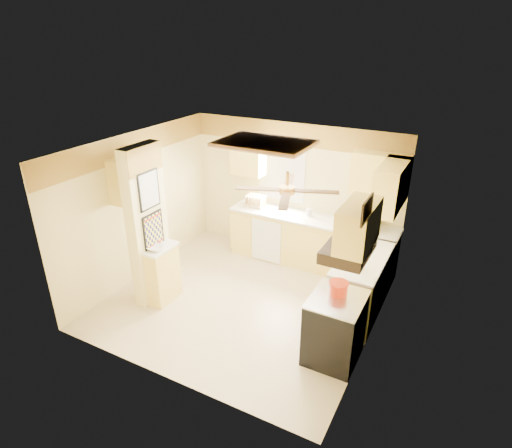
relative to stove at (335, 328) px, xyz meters
The scene contains 34 objects.
floor 1.82m from the stove, 161.77° to the left, with size 4.00×4.00×0.00m, color beige.
ceiling 2.69m from the stove, 161.77° to the left, with size 4.00×4.00×0.00m, color white.
wall_back 3.07m from the stove, 124.28° to the left, with size 4.00×4.00×0.00m, color beige.
wall_front 2.29m from the stove, 141.04° to the right, with size 4.00×4.00×0.00m, color beige.
wall_left 3.79m from the stove, behind, with size 3.80×3.80×0.00m, color beige.
wall_right 1.02m from the stove, 59.02° to the left, with size 3.80×3.80×0.00m, color beige.
wallpaper_border 3.48m from the stove, 124.50° to the left, with size 4.00×0.02×0.40m, color gold.
partition_column 3.12m from the stove, behind, with size 0.20×0.70×2.50m, color beige.
partition_ledge 2.80m from the stove, behind, with size 0.25×0.55×0.90m, color #E9C85D.
ledge_top 2.84m from the stove, behind, with size 0.28×0.58×0.04m, color silver.
lower_cabinets_back 2.45m from the stove, 118.55° to the left, with size 3.00×0.60×0.90m, color #E9C85D.
lower_cabinets_right 1.15m from the stove, 88.49° to the left, with size 0.60×1.40×0.90m, color #E9C85D.
countertop_back 2.48m from the stove, 118.66° to the left, with size 3.04×0.64×0.04m, color silver.
countertop_right 1.24m from the stove, 88.99° to the left, with size 0.64×1.44×0.04m, color silver.
dishwasher_panel 2.66m from the stove, 136.25° to the left, with size 0.58×0.02×0.80m, color white.
window 3.29m from the stove, 128.23° to the left, with size 0.92×0.02×1.02m.
upper_cab_back_left 3.67m from the stove, 137.92° to the left, with size 0.60×0.35×0.70m, color #E9C85D.
upper_cab_back_right 2.67m from the stove, 93.01° to the left, with size 0.90×0.35×0.70m, color #E9C85D.
upper_cab_right 2.28m from the stove, 85.07° to the left, with size 0.35×1.00×0.70m, color #E9C85D.
upper_cab_left_wall 3.77m from the stove, behind, with size 0.35×0.75×0.70m, color #E9C85D.
upper_cab_over_stove 1.50m from the stove, ahead, with size 0.35×0.76×0.52m, color #E9C85D.
stove is the anchor object (origin of this frame).
range_hood 1.16m from the stove, ahead, with size 0.50×0.76×0.14m, color black.
poster_menu 3.22m from the stove, behind, with size 0.02×0.42×0.57m.
poster_nashville 3.00m from the stove, behind, with size 0.02×0.42×0.57m.
ceiling_light_panel 2.75m from the stove, 146.22° to the left, with size 1.35×0.95×0.06m.
ceiling_fan 1.95m from the stove, 167.38° to the right, with size 1.15×1.15×0.26m.
vent_grate 1.90m from the stove, 48.45° to the right, with size 0.02×0.40×0.25m, color black.
microwave 2.28m from the stove, 97.67° to the left, with size 0.51×0.34×0.28m, color white.
bowl 2.86m from the stove, behind, with size 0.24×0.24×0.06m, color white.
dutch_oven 0.55m from the stove, 106.22° to the left, with size 0.25×0.25×0.17m.
kettle 0.99m from the stove, 86.65° to the left, with size 0.13×0.13×0.20m.
dish_rack 3.22m from the stove, 137.00° to the left, with size 0.37×0.28×0.21m.
utensil_crock 2.60m from the stove, 119.68° to the left, with size 0.10×0.10×0.20m.
Camera 1 is at (2.86, -4.96, 3.97)m, focal length 30.00 mm.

